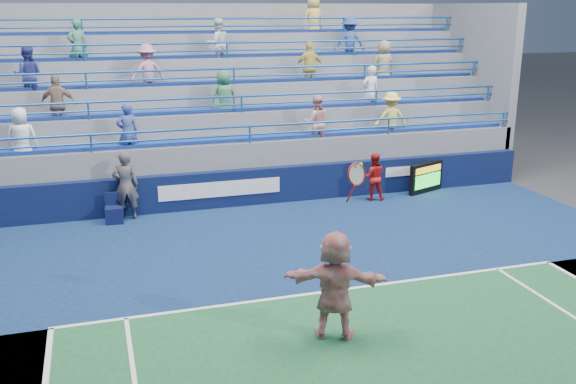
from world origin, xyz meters
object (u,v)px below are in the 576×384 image
object	(u,v)px
tennis_player	(335,285)
ball_girl	(373,177)
serve_speed_board	(426,178)
line_judge	(126,186)
judge_chair	(114,214)

from	to	relation	value
tennis_player	ball_girl	bearing A→B (deg)	61.16
serve_speed_board	line_judge	xyz separation A→B (m)	(-9.30, 0.04, 0.49)
serve_speed_board	tennis_player	xyz separation A→B (m)	(-6.15, -7.89, 0.52)
tennis_player	line_judge	xyz separation A→B (m)	(-3.14, 7.93, -0.03)
judge_chair	line_judge	size ratio (longest dim) A/B	0.42
serve_speed_board	tennis_player	bearing A→B (deg)	-127.96
ball_girl	judge_chair	bearing A→B (deg)	16.02
line_judge	tennis_player	bearing A→B (deg)	111.57
judge_chair	tennis_player	world-z (taller)	tennis_player
line_judge	ball_girl	size ratio (longest dim) A/B	1.33
serve_speed_board	ball_girl	xyz separation A→B (m)	(-1.95, -0.25, 0.24)
line_judge	ball_girl	distance (m)	7.36
serve_speed_board	judge_chair	world-z (taller)	serve_speed_board
serve_speed_board	line_judge	world-z (taller)	line_judge
serve_speed_board	ball_girl	distance (m)	1.98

